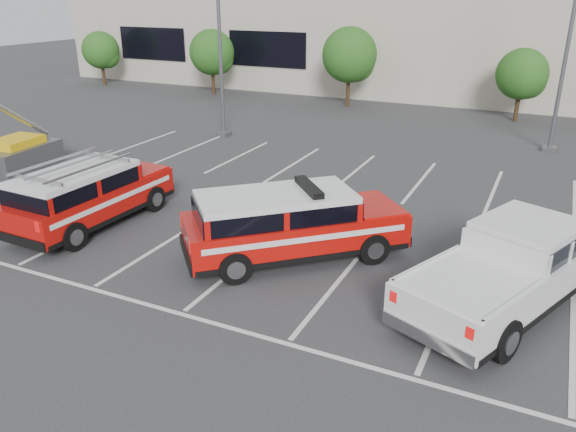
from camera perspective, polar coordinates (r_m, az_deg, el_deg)
name	(u,v)px	position (r m, az deg, el deg)	size (l,w,h in m)	color
ground	(243,263)	(15.31, -4.59, -4.80)	(120.00, 120.00, 0.00)	#303032
stall_markings	(309,209)	(18.98, 2.18, 0.74)	(23.00, 15.00, 0.01)	silver
convention_building	(466,22)	(44.20, 17.62, 18.26)	(60.00, 16.99, 13.20)	#B7AC9B
tree_far_left	(102,51)	(46.68, -18.36, 15.58)	(2.77, 2.77, 3.99)	#3F2B19
tree_left	(213,54)	(40.48, -7.60, 16.01)	(3.07, 3.07, 4.42)	#3F2B19
tree_mid_left	(351,57)	(36.04, 6.42, 15.77)	(3.37, 3.37, 4.85)	#3F2B19
tree_mid_right	(524,76)	(34.13, 22.81, 12.99)	(2.77, 2.77, 3.99)	#3F2B19
light_pole_left	(219,28)	(28.13, -7.00, 18.40)	(0.90, 0.60, 10.24)	#59595E
light_pole_mid	(570,33)	(27.80, 26.73, 16.30)	(0.90, 0.60, 10.24)	#59595E
fire_chief_suv	(291,229)	(15.25, 0.32, -1.31)	(5.81, 5.60, 2.08)	#AF0C08
white_pickup	(512,274)	(14.03, 21.77, -5.50)	(4.50, 6.74, 1.96)	silver
ladder_suv	(88,199)	(18.48, -19.61, 1.63)	(2.31, 5.48, 2.13)	#AF0C08
utility_rig	(15,155)	(25.77, -26.01, 5.60)	(2.90, 3.56, 2.88)	#59595E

